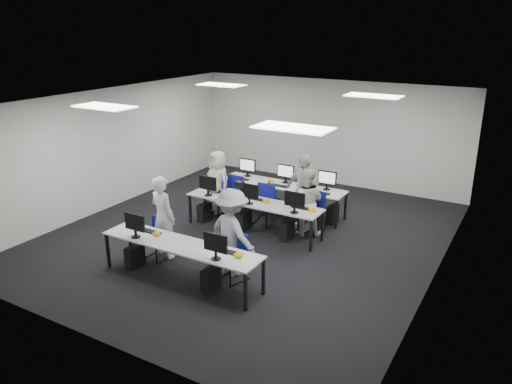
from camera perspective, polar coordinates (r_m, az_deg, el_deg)
The scene contains 23 objects.
room at distance 10.70m, azimuth -0.85°, elevation 2.49°, with size 9.00×9.02×3.00m.
ceiling_panels at distance 10.38m, azimuth -0.89°, elevation 10.38°, with size 5.20×4.60×0.02m.
desk_front at distance 9.15m, azimuth -8.62°, elevation -6.16°, with size 3.20×0.70×0.73m.
desk_mid at distance 11.12m, azimuth -0.30°, elevation -1.31°, with size 3.20×0.70×0.73m.
desk_back at distance 12.28m, azimuth 3.00°, elevation 0.64°, with size 3.20×0.70×0.73m.
equipment_front at distance 9.38m, azimuth -9.52°, elevation -7.72°, with size 2.51×0.41×1.19m.
equipment_mid at distance 11.31m, azimuth -1.18°, elevation -2.70°, with size 2.91×0.41×1.19m.
equipment_back at distance 12.32m, azimuth 3.81°, elevation -0.90°, with size 2.91×0.41×1.19m.
chair_0 at distance 10.23m, azimuth -11.36°, elevation -6.08°, with size 0.42×0.46×0.84m.
chair_1 at distance 9.26m, azimuth -2.66°, elevation -8.37°, with size 0.56×0.58×0.89m.
chair_2 at distance 12.24m, azimuth -2.87°, elevation -1.28°, with size 0.49×0.53×0.97m.
chair_3 at distance 11.67m, azimuth 0.77°, elevation -2.32°, with size 0.50×0.53×0.95m.
chair_4 at distance 11.33m, azimuth 6.40°, elevation -3.15°, with size 0.51×0.55×0.93m.
chair_5 at distance 12.58m, azimuth -3.29°, elevation -0.77°, with size 0.61×0.63×0.94m.
chair_6 at distance 12.10m, azimuth 1.40°, elevation -1.71°, with size 0.44×0.48×0.83m.
chair_7 at distance 11.49m, azimuth 6.02°, elevation -2.91°, with size 0.56×0.58×0.86m.
handbag at distance 11.69m, azimuth -4.82°, elevation 0.65°, with size 0.36×0.23×0.29m, color olive.
student_0 at distance 10.09m, azimuth -10.58°, elevation -2.81°, with size 0.62×0.41×1.69m, color silver.
student_1 at distance 11.02m, azimuth 5.74°, elevation -1.14°, with size 0.74×0.58×1.53m, color silver.
student_2 at distance 12.35m, azimuth -4.33°, elevation 1.19°, with size 0.76×0.49×1.56m, color silver.
student_3 at distance 11.29m, azimuth 5.42°, elevation 0.00°, with size 1.03×0.43×1.77m, color silver.
photographer at distance 9.24m, azimuth -2.75°, elevation -4.62°, with size 1.08×0.62×1.68m, color gray.
dslr_camera at distance 9.04m, azimuth -1.98°, elevation 0.91°, with size 0.14×0.18×0.10m, color black.
Camera 1 is at (5.29, -8.80, 4.52)m, focal length 35.00 mm.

